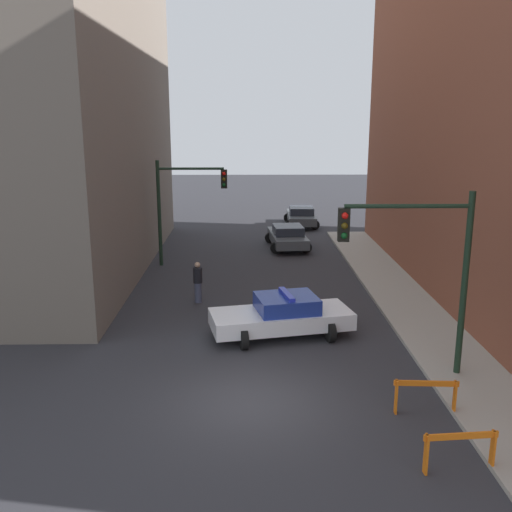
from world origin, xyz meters
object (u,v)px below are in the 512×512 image
(parked_car_near, at_px, (288,236))
(traffic_light_far, at_px, (181,198))
(barrier_front, at_px, (460,445))
(barrier_mid, at_px, (426,391))
(pedestrian_crossing, at_px, (198,282))
(police_car, at_px, (282,315))
(parked_car_mid, at_px, (301,216))
(traffic_light_near, at_px, (424,257))

(parked_car_near, bearing_deg, traffic_light_far, -150.23)
(barrier_front, distance_m, barrier_mid, 2.39)
(traffic_light_far, relative_size, pedestrian_crossing, 3.13)
(traffic_light_far, xyz_separation_m, pedestrian_crossing, (1.24, -5.93, -2.54))
(traffic_light_far, height_order, police_car, traffic_light_far)
(parked_car_near, bearing_deg, barrier_mid, -87.96)
(parked_car_near, xyz_separation_m, barrier_front, (2.12, -21.00, -0.06))
(traffic_light_far, distance_m, barrier_front, 19.06)
(police_car, distance_m, parked_car_mid, 20.22)
(traffic_light_near, height_order, parked_car_near, traffic_light_near)
(traffic_light_near, relative_size, barrier_front, 3.25)
(parked_car_near, height_order, barrier_mid, parked_car_near)
(parked_car_near, xyz_separation_m, barrier_mid, (2.13, -18.61, -0.06))
(pedestrian_crossing, distance_m, barrier_front, 13.00)
(traffic_light_far, bearing_deg, parked_car_near, 34.27)
(parked_car_mid, relative_size, barrier_mid, 2.72)
(pedestrian_crossing, xyz_separation_m, barrier_mid, (6.39, -8.94, -0.24))
(traffic_light_near, relative_size, police_car, 1.04)
(police_car, bearing_deg, traffic_light_near, -143.08)
(pedestrian_crossing, xyz_separation_m, barrier_front, (6.37, -11.33, -0.24))
(traffic_light_near, bearing_deg, parked_car_near, 98.74)
(police_car, xyz_separation_m, parked_car_near, (1.10, 13.31, -0.05))
(traffic_light_near, xyz_separation_m, traffic_light_far, (-8.03, 12.75, -0.13))
(pedestrian_crossing, distance_m, barrier_mid, 10.99)
(parked_car_near, bearing_deg, barrier_front, -88.74)
(parked_car_mid, distance_m, barrier_front, 27.76)
(traffic_light_near, bearing_deg, traffic_light_far, 122.20)
(pedestrian_crossing, bearing_deg, traffic_light_far, -78.44)
(parked_car_near, xyz_separation_m, parked_car_mid, (1.40, 6.75, 0.00))
(traffic_light_near, height_order, barrier_mid, traffic_light_near)
(traffic_light_near, height_order, parked_car_mid, traffic_light_near)
(police_car, distance_m, barrier_front, 8.34)
(barrier_front, bearing_deg, traffic_light_near, 84.72)
(traffic_light_far, relative_size, barrier_mid, 3.25)
(barrier_front, bearing_deg, parked_car_near, 95.76)
(traffic_light_near, bearing_deg, police_car, 138.77)
(police_car, height_order, parked_car_near, police_car)
(traffic_light_near, relative_size, traffic_light_far, 1.00)
(pedestrian_crossing, bearing_deg, barrier_front, 119.09)
(police_car, xyz_separation_m, barrier_front, (3.22, -7.69, -0.11))
(barrier_front, bearing_deg, pedestrian_crossing, 119.37)
(traffic_light_near, relative_size, barrier_mid, 3.25)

